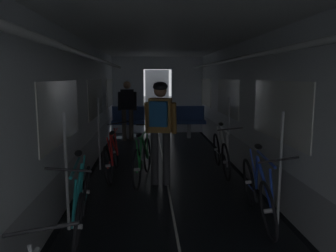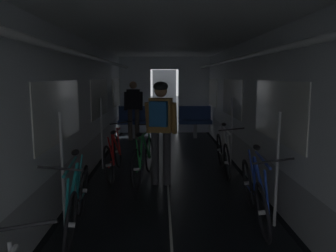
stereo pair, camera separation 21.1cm
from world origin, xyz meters
name	(u,v)px [view 2 (the right image)]	position (x,y,z in m)	size (l,w,h in m)	color
train_car_shell	(168,84)	(0.00, 3.60, 1.70)	(3.14, 12.34, 2.57)	black
bench_seat_far_left	(135,119)	(-0.90, 8.07, 0.57)	(0.98, 0.51, 0.95)	gray
bench_seat_far_right	(195,119)	(0.90, 8.07, 0.57)	(0.98, 0.51, 0.95)	gray
bicycle_teal	(77,201)	(-1.08, 1.98, 0.38)	(0.44, 1.69, 0.95)	black
bicycle_blue	(255,192)	(1.06, 2.24, 0.38)	(0.44, 1.70, 0.96)	black
bicycle_white	(223,153)	(1.06, 4.37, 0.38)	(0.44, 1.69, 0.95)	black
bicycle_red	(114,155)	(-0.99, 4.24, 0.38)	(0.44, 1.69, 0.96)	black
person_cyclist_aisle	(161,122)	(-0.12, 3.69, 1.07)	(0.56, 0.44, 1.73)	#2D2D33
bicycle_green_in_aisle	(143,159)	(-0.42, 3.96, 0.38)	(0.49, 1.68, 0.94)	black
person_standing_near_bench	(133,106)	(-0.90, 7.70, 0.98)	(0.53, 0.23, 1.69)	brown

